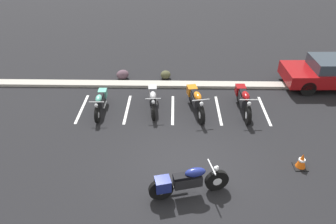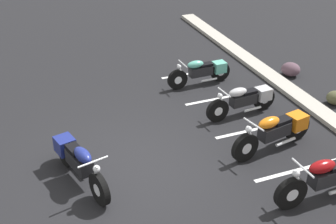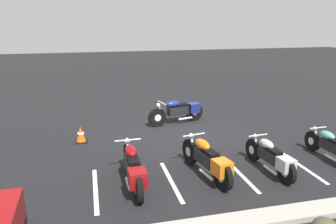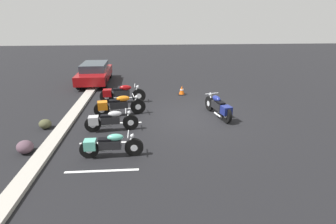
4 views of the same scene
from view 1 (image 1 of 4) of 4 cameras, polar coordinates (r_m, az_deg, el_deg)
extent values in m
plane|color=black|center=(10.09, 3.26, -9.78)|extent=(60.00, 60.00, 0.00)
cylinder|color=black|center=(9.33, 8.48, -11.68)|extent=(0.68, 0.28, 0.67)
cylinder|color=silver|center=(9.33, 8.48, -11.68)|extent=(0.28, 0.18, 0.25)
cylinder|color=black|center=(8.99, -1.24, -13.32)|extent=(0.68, 0.28, 0.67)
cylinder|color=silver|center=(8.99, -1.24, -13.32)|extent=(0.28, 0.18, 0.25)
cube|color=black|center=(9.01, 3.44, -11.90)|extent=(0.82, 0.46, 0.30)
ellipsoid|color=navy|center=(8.86, 4.78, -10.42)|extent=(0.61, 0.39, 0.24)
cube|color=black|center=(8.83, 2.38, -11.14)|extent=(0.49, 0.34, 0.08)
cube|color=navy|center=(8.87, -0.93, -12.45)|extent=(0.48, 0.45, 0.34)
cylinder|color=silver|center=(9.11, 7.88, -10.63)|extent=(0.27, 0.12, 0.54)
cylinder|color=silver|center=(8.91, 7.63, -9.46)|extent=(0.18, 0.62, 0.04)
sphere|color=silver|center=(9.01, 8.40, -9.71)|extent=(0.14, 0.14, 0.14)
cylinder|color=silver|center=(9.27, 1.59, -12.89)|extent=(0.56, 0.20, 0.07)
cylinder|color=black|center=(12.16, -12.22, -0.52)|extent=(0.12, 0.59, 0.59)
cylinder|color=silver|center=(12.16, -12.22, -0.52)|extent=(0.12, 0.23, 0.22)
cylinder|color=black|center=(13.31, -11.20, 2.71)|extent=(0.12, 0.59, 0.59)
cylinder|color=silver|center=(13.31, -11.20, 2.71)|extent=(0.12, 0.23, 0.22)
cube|color=black|center=(12.70, -11.72, 1.79)|extent=(0.27, 0.68, 0.27)
ellipsoid|color=#59B29E|center=(12.43, -11.98, 2.31)|extent=(0.24, 0.50, 0.21)
cube|color=black|center=(12.74, -11.70, 2.82)|extent=(0.22, 0.40, 0.07)
cube|color=#59B29E|center=(13.20, -11.30, 3.22)|extent=(0.33, 0.36, 0.30)
cylinder|color=silver|center=(12.13, -12.26, 0.66)|extent=(0.06, 0.23, 0.47)
cylinder|color=silver|center=(12.06, -12.34, 1.73)|extent=(0.55, 0.05, 0.03)
sphere|color=silver|center=(12.00, -12.40, 1.15)|extent=(0.12, 0.12, 0.12)
cylinder|color=silver|center=(13.00, -10.90, 1.29)|extent=(0.07, 0.49, 0.06)
cylinder|color=black|center=(12.05, -2.54, -0.01)|extent=(0.16, 0.61, 0.60)
cylinder|color=silver|center=(12.05, -2.54, -0.01)|extent=(0.13, 0.24, 0.23)
cylinder|color=black|center=(13.27, -2.69, 3.29)|extent=(0.16, 0.61, 0.60)
cylinder|color=silver|center=(13.27, -2.69, 3.29)|extent=(0.13, 0.24, 0.23)
cube|color=black|center=(12.62, -2.64, 2.36)|extent=(0.31, 0.71, 0.27)
ellipsoid|color=#B7B7BC|center=(12.34, -2.65, 2.93)|extent=(0.28, 0.53, 0.22)
cube|color=black|center=(12.67, -2.67, 3.43)|extent=(0.25, 0.42, 0.07)
cube|color=#B7B7BC|center=(13.15, -2.70, 3.82)|extent=(0.36, 0.39, 0.31)
cylinder|color=silver|center=(12.02, -2.58, 1.23)|extent=(0.07, 0.24, 0.49)
cylinder|color=silver|center=(11.94, -2.61, 2.34)|extent=(0.57, 0.08, 0.03)
sphere|color=silver|center=(11.88, -2.59, 1.75)|extent=(0.13, 0.13, 0.13)
cylinder|color=silver|center=(12.96, -2.06, 1.85)|extent=(0.10, 0.51, 0.06)
cylinder|color=black|center=(11.87, 5.81, -0.53)|extent=(0.24, 0.68, 0.67)
cylinder|color=silver|center=(11.87, 5.81, -0.53)|extent=(0.17, 0.27, 0.26)
cylinder|color=black|center=(13.17, 4.12, 3.18)|extent=(0.24, 0.68, 0.67)
cylinder|color=silver|center=(13.17, 4.12, 3.18)|extent=(0.17, 0.27, 0.26)
cube|color=black|center=(12.48, 4.90, 2.14)|extent=(0.42, 0.81, 0.31)
ellipsoid|color=orange|center=(12.17, 5.18, 2.77)|extent=(0.36, 0.61, 0.24)
cube|color=black|center=(12.52, 4.76, 3.34)|extent=(0.32, 0.49, 0.08)
cube|color=orange|center=(13.04, 4.20, 3.77)|extent=(0.43, 0.47, 0.35)
cylinder|color=silver|center=(11.83, 5.73, 0.86)|extent=(0.11, 0.27, 0.54)
cylinder|color=silver|center=(11.74, 5.73, 2.12)|extent=(0.63, 0.15, 0.04)
sphere|color=silver|center=(11.67, 5.87, 1.44)|extent=(0.14, 0.14, 0.14)
cylinder|color=silver|center=(12.87, 5.19, 1.59)|extent=(0.17, 0.56, 0.07)
cylinder|color=black|center=(12.13, 13.72, -0.55)|extent=(0.14, 0.69, 0.68)
cylinder|color=silver|center=(12.13, 13.72, -0.55)|extent=(0.14, 0.26, 0.26)
cylinder|color=black|center=(13.47, 12.36, 3.19)|extent=(0.14, 0.69, 0.68)
cylinder|color=silver|center=(13.47, 12.36, 3.19)|extent=(0.14, 0.26, 0.26)
cube|color=black|center=(12.76, 13.05, 2.14)|extent=(0.30, 0.79, 0.31)
ellipsoid|color=maroon|center=(12.45, 13.38, 2.76)|extent=(0.28, 0.59, 0.25)
cube|color=black|center=(12.81, 13.01, 3.34)|extent=(0.26, 0.46, 0.08)
cube|color=maroon|center=(13.34, 12.49, 3.78)|extent=(0.38, 0.42, 0.35)
cylinder|color=silver|center=(12.09, 13.77, 0.84)|extent=(0.07, 0.27, 0.55)
cylinder|color=silver|center=(12.01, 13.87, 2.09)|extent=(0.64, 0.05, 0.04)
sphere|color=silver|center=(11.94, 13.95, 1.42)|extent=(0.15, 0.15, 0.15)
cylinder|color=silver|center=(13.16, 13.28, 1.55)|extent=(0.08, 0.57, 0.07)
cylinder|color=black|center=(14.77, 23.17, 3.83)|extent=(0.65, 0.24, 0.64)
cylinder|color=black|center=(16.07, 21.25, 6.57)|extent=(0.65, 0.24, 0.64)
cube|color=maroon|center=(15.89, 26.96, 5.86)|extent=(4.35, 1.92, 0.55)
cube|color=#A8A399|center=(14.45, 2.66, 4.81)|extent=(18.00, 0.50, 0.12)
ellipsoid|color=#494930|center=(15.01, -0.42, 6.51)|extent=(0.60, 0.62, 0.37)
ellipsoid|color=#563F4A|center=(15.12, -7.91, 6.47)|extent=(0.76, 0.75, 0.41)
cube|color=black|center=(10.88, 22.01, -8.82)|extent=(0.40, 0.40, 0.03)
cone|color=#EA590F|center=(10.73, 22.27, -7.85)|extent=(0.32, 0.32, 0.51)
cylinder|color=white|center=(10.72, 22.30, -7.75)|extent=(0.20, 0.20, 0.06)
cube|color=white|center=(13.24, -14.76, 0.57)|extent=(0.10, 2.10, 0.00)
cube|color=white|center=(12.87, -7.11, 0.50)|extent=(0.10, 2.10, 0.00)
cube|color=white|center=(12.75, 0.83, 0.42)|extent=(0.10, 2.10, 0.00)
cube|color=white|center=(12.87, 8.78, 0.34)|extent=(0.10, 2.10, 0.00)
cube|color=white|center=(13.23, 16.43, 0.25)|extent=(0.10, 2.10, 0.00)
camera|label=2|loc=(9.78, 60.61, 12.17)|focal=50.00mm
camera|label=3|loc=(18.27, 13.15, 22.25)|focal=35.00mm
camera|label=4|loc=(14.04, -46.38, 12.12)|focal=28.00mm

